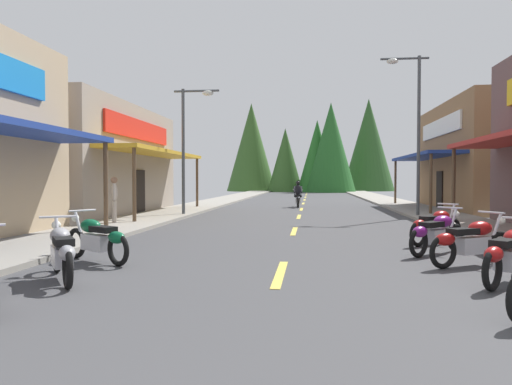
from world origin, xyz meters
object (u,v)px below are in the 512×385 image
object	(u,v)px
motorcycle_parked_left_2	(97,238)
pedestrian_browsing	(114,197)
streetlamp_left	(190,133)
motorcycle_parked_right_4	(436,225)
motorcycle_parked_left_1	(62,251)
motorcycle_parked_right_1	(510,254)
motorcycle_parked_right_2	(471,241)
motorcycle_parked_right_3	(437,232)
streetlamp_right	(412,115)
rider_cruising_lead	(298,196)

from	to	relation	value
motorcycle_parked_left_2	pedestrian_browsing	size ratio (longest dim) A/B	1.06
streetlamp_left	motorcycle_parked_right_4	xyz separation A→B (m)	(8.52, -8.16, -3.24)
motorcycle_parked_left_1	motorcycle_parked_right_1	bearing A→B (deg)	-120.44
motorcycle_parked_right_2	motorcycle_parked_left_2	world-z (taller)	same
motorcycle_parked_right_3	streetlamp_left	bearing A→B (deg)	84.47
motorcycle_parked_right_1	motorcycle_parked_right_2	size ratio (longest dim) A/B	0.90
streetlamp_left	motorcycle_parked_right_1	distance (m)	15.69
motorcycle_parked_right_2	motorcycle_parked_right_4	xyz separation A→B (m)	(0.11, 3.06, 0.00)
motorcycle_parked_right_1	motorcycle_parked_right_3	size ratio (longest dim) A/B	1.07
streetlamp_right	motorcycle_parked_left_2	size ratio (longest dim) A/B	3.75
motorcycle_parked_left_1	pedestrian_browsing	size ratio (longest dim) A/B	1.03
streetlamp_left	rider_cruising_lead	distance (m)	9.32
motorcycle_parked_right_1	motorcycle_parked_right_4	size ratio (longest dim) A/B	1.03
motorcycle_parked_left_1	rider_cruising_lead	bearing A→B (deg)	-44.04
streetlamp_right	rider_cruising_lead	world-z (taller)	streetlamp_right
streetlamp_left	motorcycle_parked_left_2	distance (m)	12.13
motorcycle_parked_right_3	rider_cruising_lead	world-z (taller)	rider_cruising_lead
motorcycle_parked_right_3	motorcycle_parked_left_1	bearing A→B (deg)	162.28
streetlamp_left	motorcycle_parked_right_3	xyz separation A→B (m)	(8.14, -9.81, -3.24)
motorcycle_parked_right_1	motorcycle_parked_left_1	xyz separation A→B (m)	(-7.22, -0.59, 0.00)
motorcycle_parked_right_4	motorcycle_parked_left_2	size ratio (longest dim) A/B	0.89
motorcycle_parked_right_3	motorcycle_parked_left_2	world-z (taller)	same
motorcycle_parked_right_2	rider_cruising_lead	xyz separation A→B (m)	(-3.84, 18.74, 0.17)
motorcycle_parked_right_3	rider_cruising_lead	distance (m)	17.70
motorcycle_parked_right_1	motorcycle_parked_left_1	world-z (taller)	same
motorcycle_parked_right_2	motorcycle_parked_right_3	distance (m)	1.44
streetlamp_right	motorcycle_parked_right_3	size ratio (longest dim) A/B	4.38
rider_cruising_lead	pedestrian_browsing	world-z (taller)	pedestrian_browsing
motorcycle_parked_right_3	motorcycle_parked_left_2	bearing A→B (deg)	149.27
motorcycle_parked_right_1	pedestrian_browsing	size ratio (longest dim) A/B	0.97
motorcycle_parked_right_3	rider_cruising_lead	size ratio (longest dim) A/B	0.74
motorcycle_parked_right_1	motorcycle_parked_right_3	bearing A→B (deg)	46.81
motorcycle_parked_right_2	pedestrian_browsing	xyz separation A→B (m)	(-10.05, 6.76, 0.54)
pedestrian_browsing	motorcycle_parked_right_1	bearing A→B (deg)	-59.83
pedestrian_browsing	motorcycle_parked_left_2	bearing A→B (deg)	-89.76
motorcycle_parked_right_3	motorcycle_parked_right_4	world-z (taller)	same
streetlamp_left	streetlamp_right	world-z (taller)	streetlamp_right
streetlamp_left	pedestrian_browsing	xyz separation A→B (m)	(-1.63, -4.46, -2.71)
motorcycle_parked_right_4	motorcycle_parked_left_2	world-z (taller)	same
streetlamp_left	streetlamp_right	bearing A→B (deg)	3.11
motorcycle_parked_right_2	rider_cruising_lead	world-z (taller)	rider_cruising_lead
rider_cruising_lead	streetlamp_left	bearing A→B (deg)	145.81
motorcycle_parked_right_3	pedestrian_browsing	xyz separation A→B (m)	(-9.77, 5.35, 0.54)
streetlamp_right	motorcycle_parked_left_2	distance (m)	15.41
motorcycle_parked_right_3	motorcycle_parked_left_1	distance (m)	7.72
motorcycle_parked_left_2	rider_cruising_lead	bearing A→B (deg)	-67.72
motorcycle_parked_right_2	motorcycle_parked_left_2	bearing A→B (deg)	152.36
streetlamp_left	motorcycle_parked_left_2	size ratio (longest dim) A/B	3.05
streetlamp_right	motorcycle_parked_left_2	xyz separation A→B (m)	(-8.60, -12.16, -3.96)
motorcycle_parked_right_4	rider_cruising_lead	bearing A→B (deg)	62.17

